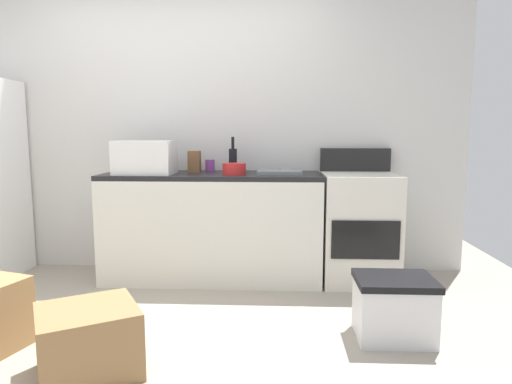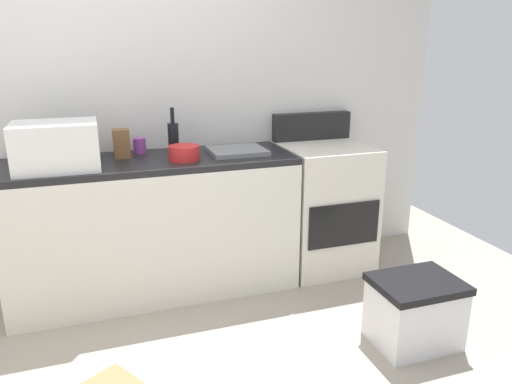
{
  "view_description": "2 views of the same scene",
  "coord_description": "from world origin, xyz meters",
  "px_view_note": "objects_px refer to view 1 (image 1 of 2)",
  "views": [
    {
      "loc": [
        0.84,
        -2.48,
        1.23
      ],
      "look_at": [
        0.7,
        0.51,
        0.84
      ],
      "focal_mm": 31.36,
      "sensor_mm": 36.0,
      "label": 1
    },
    {
      "loc": [
        -0.02,
        -1.82,
        1.6
      ],
      "look_at": [
        0.82,
        0.67,
        0.79
      ],
      "focal_mm": 34.19,
      "sensor_mm": 36.0,
      "label": 2
    }
  ],
  "objects_px": {
    "stove_oven": "(358,226)",
    "coffee_mug": "(210,166)",
    "knife_block": "(194,162)",
    "storage_bin": "(394,308)",
    "wine_bottle": "(233,159)",
    "microwave": "(145,157)",
    "cardboard_box_large": "(88,341)",
    "mixing_bowl": "(234,169)"
  },
  "relations": [
    {
      "from": "coffee_mug",
      "to": "wine_bottle",
      "type": "bearing_deg",
      "value": -22.92
    },
    {
      "from": "storage_bin",
      "to": "knife_block",
      "type": "bearing_deg",
      "value": 140.27
    },
    {
      "from": "mixing_bowl",
      "to": "cardboard_box_large",
      "type": "relative_size",
      "value": 0.4
    },
    {
      "from": "stove_oven",
      "to": "cardboard_box_large",
      "type": "height_order",
      "value": "stove_oven"
    },
    {
      "from": "stove_oven",
      "to": "storage_bin",
      "type": "height_order",
      "value": "stove_oven"
    },
    {
      "from": "knife_block",
      "to": "wine_bottle",
      "type": "bearing_deg",
      "value": 1.69
    },
    {
      "from": "microwave",
      "to": "coffee_mug",
      "type": "relative_size",
      "value": 4.6
    },
    {
      "from": "microwave",
      "to": "cardboard_box_large",
      "type": "height_order",
      "value": "microwave"
    },
    {
      "from": "stove_oven",
      "to": "knife_block",
      "type": "height_order",
      "value": "stove_oven"
    },
    {
      "from": "stove_oven",
      "to": "coffee_mug",
      "type": "xyz_separation_m",
      "value": [
        -1.27,
        0.19,
        0.48
      ]
    },
    {
      "from": "microwave",
      "to": "knife_block",
      "type": "distance_m",
      "value": 0.42
    },
    {
      "from": "knife_block",
      "to": "mixing_bowl",
      "type": "bearing_deg",
      "value": -28.05
    },
    {
      "from": "microwave",
      "to": "storage_bin",
      "type": "bearing_deg",
      "value": -28.9
    },
    {
      "from": "microwave",
      "to": "wine_bottle",
      "type": "distance_m",
      "value": 0.72
    },
    {
      "from": "wine_bottle",
      "to": "knife_block",
      "type": "height_order",
      "value": "wine_bottle"
    },
    {
      "from": "stove_oven",
      "to": "coffee_mug",
      "type": "relative_size",
      "value": 11.0
    },
    {
      "from": "coffee_mug",
      "to": "cardboard_box_large",
      "type": "xyz_separation_m",
      "value": [
        -0.37,
        -1.75,
        -0.77
      ]
    },
    {
      "from": "knife_block",
      "to": "storage_bin",
      "type": "bearing_deg",
      "value": -39.73
    },
    {
      "from": "knife_block",
      "to": "coffee_mug",
      "type": "bearing_deg",
      "value": 39.71
    },
    {
      "from": "wine_bottle",
      "to": "cardboard_box_large",
      "type": "bearing_deg",
      "value": -109.35
    },
    {
      "from": "microwave",
      "to": "storage_bin",
      "type": "relative_size",
      "value": 1.0
    },
    {
      "from": "knife_block",
      "to": "stove_oven",
      "type": "bearing_deg",
      "value": -3.71
    },
    {
      "from": "stove_oven",
      "to": "storage_bin",
      "type": "distance_m",
      "value": 1.12
    },
    {
      "from": "wine_bottle",
      "to": "storage_bin",
      "type": "relative_size",
      "value": 0.65
    },
    {
      "from": "wine_bottle",
      "to": "coffee_mug",
      "type": "relative_size",
      "value": 3.0
    },
    {
      "from": "knife_block",
      "to": "cardboard_box_large",
      "type": "height_order",
      "value": "knife_block"
    },
    {
      "from": "wine_bottle",
      "to": "storage_bin",
      "type": "bearing_deg",
      "value": -47.53
    },
    {
      "from": "knife_block",
      "to": "storage_bin",
      "type": "distance_m",
      "value": 2.0
    },
    {
      "from": "wine_bottle",
      "to": "mixing_bowl",
      "type": "distance_m",
      "value": 0.21
    },
    {
      "from": "mixing_bowl",
      "to": "knife_block",
      "type": "bearing_deg",
      "value": 151.95
    },
    {
      "from": "stove_oven",
      "to": "knife_block",
      "type": "distance_m",
      "value": 1.48
    },
    {
      "from": "mixing_bowl",
      "to": "cardboard_box_large",
      "type": "height_order",
      "value": "mixing_bowl"
    },
    {
      "from": "microwave",
      "to": "coffee_mug",
      "type": "xyz_separation_m",
      "value": [
        0.49,
        0.29,
        -0.09
      ]
    },
    {
      "from": "coffee_mug",
      "to": "microwave",
      "type": "bearing_deg",
      "value": -149.31
    },
    {
      "from": "wine_bottle",
      "to": "storage_bin",
      "type": "xyz_separation_m",
      "value": [
        1.08,
        -1.18,
        -0.82
      ]
    },
    {
      "from": "coffee_mug",
      "to": "cardboard_box_large",
      "type": "bearing_deg",
      "value": -102.05
    },
    {
      "from": "storage_bin",
      "to": "cardboard_box_large",
      "type": "bearing_deg",
      "value": -163.91
    },
    {
      "from": "cardboard_box_large",
      "to": "storage_bin",
      "type": "distance_m",
      "value": 1.73
    },
    {
      "from": "microwave",
      "to": "mixing_bowl",
      "type": "height_order",
      "value": "microwave"
    },
    {
      "from": "stove_oven",
      "to": "microwave",
      "type": "xyz_separation_m",
      "value": [
        -1.75,
        -0.1,
        0.57
      ]
    },
    {
      "from": "stove_oven",
      "to": "cardboard_box_large",
      "type": "distance_m",
      "value": 2.28
    },
    {
      "from": "wine_bottle",
      "to": "mixing_bowl",
      "type": "xyz_separation_m",
      "value": [
        0.03,
        -0.2,
        -0.06
      ]
    }
  ]
}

